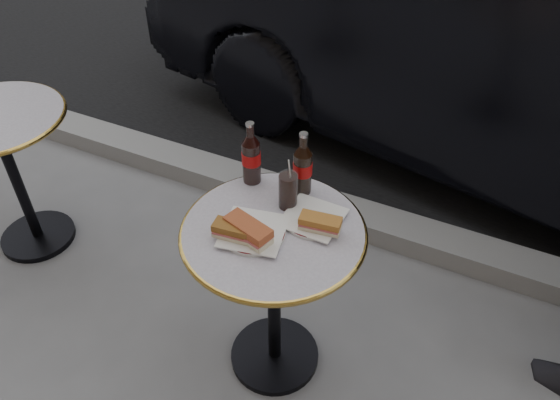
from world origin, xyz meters
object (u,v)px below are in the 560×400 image
at_px(plate_left, 254,233).
at_px(cola_glass, 288,191).
at_px(parked_car, 541,40).
at_px(cola_bottle_right, 303,163).
at_px(bistro_table, 274,300).
at_px(plate_right, 313,219).
at_px(cola_bottle_left, 251,153).

relative_size(plate_left, cola_glass, 1.56).
distance_m(cola_glass, parked_car, 1.90).
height_order(cola_bottle_right, parked_car, parked_car).
xyz_separation_m(cola_bottle_right, parked_car, (0.63, 1.69, -0.11)).
height_order(bistro_table, plate_left, plate_left).
relative_size(plate_left, cola_bottle_right, 0.87).
bearing_deg(cola_glass, cola_bottle_right, 84.02).
relative_size(bistro_table, plate_right, 3.71).
bearing_deg(bistro_table, cola_bottle_right, 89.21).
relative_size(plate_right, cola_bottle_left, 0.80).
height_order(plate_left, cola_bottle_right, cola_bottle_right).
height_order(cola_bottle_right, cola_glass, cola_bottle_right).
bearing_deg(plate_left, parked_car, 70.91).
relative_size(bistro_table, cola_bottle_left, 2.98).
bearing_deg(bistro_table, plate_left, -135.01).
distance_m(plate_right, cola_glass, 0.13).
relative_size(bistro_table, cola_bottle_right, 3.00).
bearing_deg(parked_car, bistro_table, 172.97).
xyz_separation_m(cola_glass, parked_car, (0.64, 1.78, -0.06)).
xyz_separation_m(bistro_table, parked_car, (0.63, 1.91, 0.37)).
height_order(cola_glass, parked_car, parked_car).
bearing_deg(plate_left, cola_bottle_right, 79.28).
height_order(plate_right, cola_bottle_right, cola_bottle_right).
bearing_deg(bistro_table, cola_glass, 93.14).
relative_size(plate_right, parked_car, 0.04).
distance_m(cola_bottle_right, parked_car, 1.80).
bearing_deg(cola_glass, bistro_table, -86.86).
bearing_deg(plate_right, parked_car, 73.70).
xyz_separation_m(cola_bottle_left, cola_glass, (0.18, -0.07, -0.06)).
bearing_deg(cola_bottle_right, plate_left, -100.72).
bearing_deg(cola_bottle_left, parked_car, 64.58).
relative_size(cola_glass, parked_car, 0.03).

